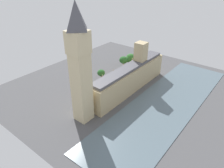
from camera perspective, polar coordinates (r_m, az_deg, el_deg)
The scene contains 16 objects.
ground_plane at distance 136.20m, azimuth 3.85°, elevation -1.18°, with size 135.43×135.43×0.00m, color #4C4C4F.
river_thames at distance 125.16m, azimuth 14.24°, elevation -5.08°, with size 32.63×121.88×0.25m, color slate.
parliament_building at distance 132.00m, azimuth 4.96°, elevation 1.93°, with size 10.51×65.43×27.82m.
clock_tower at distance 96.27m, azimuth -8.66°, elevation 5.26°, with size 8.58×8.58×58.39m.
car_dark_green_trailing at distance 156.95m, azimuth 4.17°, elevation 3.51°, with size 2.01×4.74×1.74m.
double_decker_bus_by_river_gate at distance 145.51m, azimuth 1.89°, elevation 2.17°, with size 3.37×10.67×4.75m.
double_decker_bus_opposite_hall at distance 131.76m, azimuth -3.03°, elevation -0.96°, with size 3.46×10.68×4.75m.
car_blue_leading at distance 124.56m, azimuth -7.24°, elevation -4.08°, with size 1.97×4.70×1.74m.
pedestrian_near_tower at distance 122.19m, azimuth -4.94°, elevation -4.76°, with size 0.60×0.66×1.58m.
pedestrian_under_trees at distance 158.02m, azimuth 7.66°, elevation 3.44°, with size 0.58×0.47×1.64m.
pedestrian_far_end at distance 148.77m, azimuth 5.01°, elevation 1.88°, with size 0.52×0.61×1.60m.
plane_tree_midblock at distance 157.90m, azimuth 3.12°, elevation 6.46°, with size 6.29×6.29×10.51m.
plane_tree_kerbside at distance 165.38m, azimuth 5.02°, elevation 7.12°, with size 6.74×6.74×9.75m.
plane_tree_corner at distance 164.71m, azimuth 4.44°, elevation 6.71°, with size 5.57×5.57×8.34m.
plane_tree_slot_10 at distance 139.68m, azimuth -2.94°, elevation 3.00°, with size 5.08×5.08×9.38m.
street_lamp_slot_11 at distance 128.95m, azimuth -8.59°, elevation -0.87°, with size 0.56×0.56×7.01m.
Camera 1 is at (-65.87, 97.35, 68.82)m, focal length 34.01 mm.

